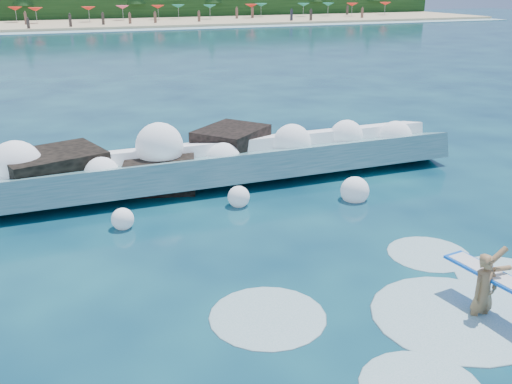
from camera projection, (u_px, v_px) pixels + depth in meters
ground at (224, 287)px, 11.81m from camera, size 200.00×200.00×0.00m
beach at (47, 25)px, 79.74m from camera, size 140.00×20.00×0.40m
wet_band at (51, 32)px, 70.21m from camera, size 140.00×5.00×0.08m
treeline at (42, 5)px, 87.66m from camera, size 140.00×4.00×5.00m
breaking_wave at (198, 167)px, 17.73m from camera, size 16.88×2.68×1.45m
rock_cluster at (143, 167)px, 17.76m from camera, size 8.77×3.68×1.60m
surfer_with_board at (486, 289)px, 10.58m from camera, size 0.95×2.79×1.55m
wave_spray at (187, 156)px, 17.37m from camera, size 14.73×4.76×2.13m
surf_foam at (432, 309)px, 10.99m from camera, size 8.40×5.76×0.16m
beach_umbrellas at (46, 9)px, 80.76m from camera, size 113.48×6.61×0.50m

